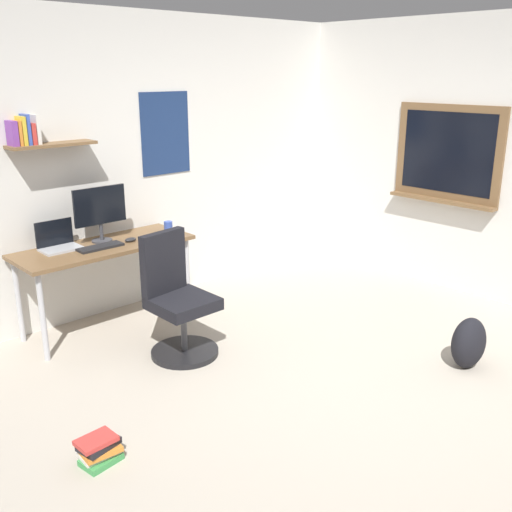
# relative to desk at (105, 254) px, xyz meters

# --- Properties ---
(ground_plane) EXTENTS (5.20, 5.20, 0.00)m
(ground_plane) POSITION_rel_desk_xyz_m (0.58, -2.09, -0.65)
(ground_plane) COLOR #ADA393
(ground_plane) RESTS_ON ground
(wall_back) EXTENTS (5.00, 0.30, 2.60)m
(wall_back) POSITION_rel_desk_xyz_m (0.57, 0.36, 0.65)
(wall_back) COLOR silver
(wall_back) RESTS_ON ground
(desk) EXTENTS (1.45, 0.57, 0.73)m
(desk) POSITION_rel_desk_xyz_m (0.00, 0.00, 0.00)
(desk) COLOR brown
(desk) RESTS_ON ground
(office_chair) EXTENTS (0.52, 0.52, 0.95)m
(office_chair) POSITION_rel_desk_xyz_m (0.14, -0.80, -0.24)
(office_chair) COLOR black
(office_chair) RESTS_ON ground
(laptop) EXTENTS (0.31, 0.21, 0.23)m
(laptop) POSITION_rel_desk_xyz_m (-0.33, 0.14, 0.13)
(laptop) COLOR #ADAFB5
(laptop) RESTS_ON desk
(monitor_primary) EXTENTS (0.46, 0.17, 0.46)m
(monitor_primary) POSITION_rel_desk_xyz_m (0.04, 0.09, 0.35)
(monitor_primary) COLOR #38383D
(monitor_primary) RESTS_ON desk
(keyboard) EXTENTS (0.37, 0.13, 0.02)m
(keyboard) POSITION_rel_desk_xyz_m (-0.07, -0.07, 0.09)
(keyboard) COLOR black
(keyboard) RESTS_ON desk
(computer_mouse) EXTENTS (0.10, 0.06, 0.03)m
(computer_mouse) POSITION_rel_desk_xyz_m (0.21, -0.07, 0.10)
(computer_mouse) COLOR #262628
(computer_mouse) RESTS_ON desk
(coffee_mug) EXTENTS (0.08, 0.08, 0.09)m
(coffee_mug) POSITION_rel_desk_xyz_m (0.63, -0.02, 0.12)
(coffee_mug) COLOR #334CA5
(coffee_mug) RESTS_ON desk
(backpack) EXTENTS (0.32, 0.22, 0.39)m
(backpack) POSITION_rel_desk_xyz_m (1.56, -2.45, -0.46)
(backpack) COLOR black
(backpack) RESTS_ON ground
(book_stack_on_floor) EXTENTS (0.24, 0.20, 0.16)m
(book_stack_on_floor) POSITION_rel_desk_xyz_m (-0.98, -1.60, -0.58)
(book_stack_on_floor) COLOR #3D934C
(book_stack_on_floor) RESTS_ON ground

